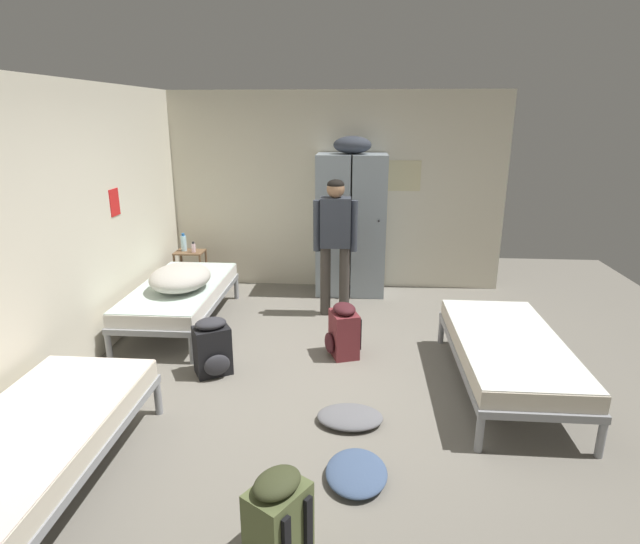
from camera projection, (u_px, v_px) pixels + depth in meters
name	position (u px, v px, depth m)	size (l,w,h in m)	color
ground_plane	(318.00, 379.00, 4.70)	(8.69, 8.69, 0.00)	slate
room_backdrop	(216.00, 211.00, 5.59)	(4.55, 5.49, 2.63)	beige
locker_bank	(351.00, 222.00, 6.72)	(0.90, 0.55, 2.07)	#8C99A3
shelf_unit	(191.00, 267.00, 6.92)	(0.38, 0.30, 0.57)	brown
bed_right	(508.00, 349.00, 4.44)	(0.90, 1.90, 0.49)	gray
bed_left_front	(34.00, 439.00, 3.21)	(0.90, 1.90, 0.49)	gray
bed_left_rear	(180.00, 294.00, 5.80)	(0.90, 1.90, 0.49)	gray
bedding_heap	(180.00, 278.00, 5.58)	(0.64, 0.79, 0.27)	#B7B2A8
person_traveler	(335.00, 235.00, 5.95)	(0.52, 0.22, 1.63)	#3D3833
water_bottle	(184.00, 243.00, 6.85)	(0.07, 0.07, 0.24)	#B2DBEA
lotion_bottle	(193.00, 248.00, 6.80)	(0.05, 0.05, 0.14)	beige
backpack_olive	(277.00, 519.00, 2.74)	(0.41, 0.40, 0.55)	#566038
backpack_black	(213.00, 348.00, 4.74)	(0.40, 0.41, 0.55)	black
backpack_maroon	(343.00, 331.00, 5.10)	(0.39, 0.38, 0.55)	maroon
clothes_pile_denim	(356.00, 472.00, 3.41)	(0.41, 0.50, 0.10)	#42567A
clothes_pile_grey	(350.00, 417.00, 4.04)	(0.52, 0.38, 0.09)	slate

